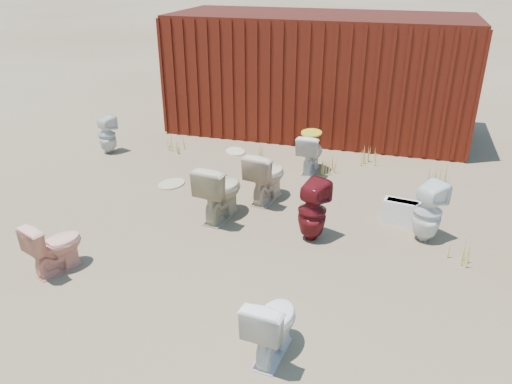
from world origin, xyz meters
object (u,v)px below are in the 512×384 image
(toilet_back_beige_left, at_px, (220,191))
(toilet_back_yellowlid, at_px, (311,153))
(toilet_front_maroon, at_px, (312,211))
(toilet_back_a, at_px, (107,135))
(toilet_back_e, at_px, (428,212))
(toilet_front_c, at_px, (272,324))
(shipping_container, at_px, (318,74))
(loose_tank, at_px, (401,212))
(toilet_front_pink, at_px, (55,246))
(toilet_back_beige_right, at_px, (266,176))

(toilet_back_beige_left, relative_size, toilet_back_yellowlid, 1.22)
(toilet_front_maroon, xyz_separation_m, toilet_back_a, (-4.35, 2.11, -0.06))
(toilet_front_maroon, relative_size, toilet_back_yellowlid, 1.20)
(toilet_front_maroon, height_order, toilet_back_e, toilet_front_maroon)
(toilet_front_c, relative_size, toilet_back_a, 0.97)
(toilet_back_beige_left, bearing_deg, toilet_front_c, 128.54)
(shipping_container, xyz_separation_m, loose_tank, (1.92, -3.90, -1.02))
(toilet_front_pink, bearing_deg, toilet_front_c, -171.69)
(toilet_back_yellowlid, bearing_deg, loose_tank, 140.33)
(toilet_back_a, height_order, toilet_back_yellowlid, toilet_back_a)
(toilet_front_pink, xyz_separation_m, toilet_front_c, (2.82, -0.63, 0.01))
(toilet_front_pink, relative_size, toilet_back_e, 0.81)
(toilet_back_yellowlid, bearing_deg, toilet_front_maroon, 105.44)
(toilet_back_a, xyz_separation_m, toilet_back_e, (5.80, -1.70, 0.05))
(toilet_back_a, relative_size, toilet_back_e, 0.87)
(toilet_front_pink, distance_m, toilet_back_beige_left, 2.30)
(toilet_front_c, height_order, toilet_back_e, toilet_back_e)
(toilet_back_beige_right, height_order, loose_tank, toilet_back_beige_right)
(toilet_back_beige_left, height_order, toilet_back_beige_right, toilet_back_beige_left)
(shipping_container, relative_size, toilet_front_c, 8.57)
(shipping_container, relative_size, toilet_back_beige_right, 7.48)
(toilet_back_beige_left, bearing_deg, loose_tank, -159.05)
(toilet_back_a, bearing_deg, toilet_front_maroon, 173.33)
(toilet_back_a, xyz_separation_m, toilet_back_beige_right, (3.46, -1.13, 0.04))
(loose_tank, bearing_deg, toilet_front_maroon, -137.61)
(toilet_back_beige_left, bearing_deg, toilet_front_maroon, 179.06)
(toilet_back_a, height_order, toilet_back_beige_left, toilet_back_beige_left)
(toilet_front_pink, bearing_deg, toilet_back_a, -45.96)
(toilet_front_c, height_order, toilet_front_maroon, toilet_front_maroon)
(toilet_back_beige_right, height_order, toilet_back_yellowlid, toilet_back_beige_right)
(toilet_front_c, bearing_deg, toilet_back_beige_right, -67.14)
(toilet_front_pink, distance_m, toilet_back_yellowlid, 4.53)
(toilet_back_e, bearing_deg, toilet_back_yellowlid, -5.99)
(toilet_front_pink, relative_size, loose_tank, 1.34)
(toilet_back_a, distance_m, toilet_back_yellowlid, 3.90)
(toilet_back_a, bearing_deg, toilet_back_beige_right, -178.92)
(toilet_back_a, height_order, loose_tank, toilet_back_a)
(toilet_back_yellowlid, bearing_deg, toilet_front_c, 100.48)
(toilet_back_a, bearing_deg, toilet_front_c, 154.62)
(shipping_container, height_order, toilet_back_beige_left, shipping_container)
(toilet_back_beige_left, xyz_separation_m, toilet_back_e, (2.81, 0.18, -0.01))
(toilet_front_c, distance_m, toilet_back_e, 2.98)
(shipping_container, bearing_deg, toilet_back_e, -62.33)
(toilet_back_beige_right, relative_size, loose_tank, 1.60)
(toilet_front_maroon, distance_m, toilet_back_yellowlid, 2.35)
(toilet_back_beige_right, bearing_deg, toilet_front_c, 118.17)
(toilet_back_beige_right, distance_m, toilet_back_yellowlid, 1.39)
(shipping_container, relative_size, toilet_back_e, 7.29)
(toilet_front_pink, distance_m, toilet_back_e, 4.67)
(toilet_back_a, bearing_deg, loose_tank, -174.48)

